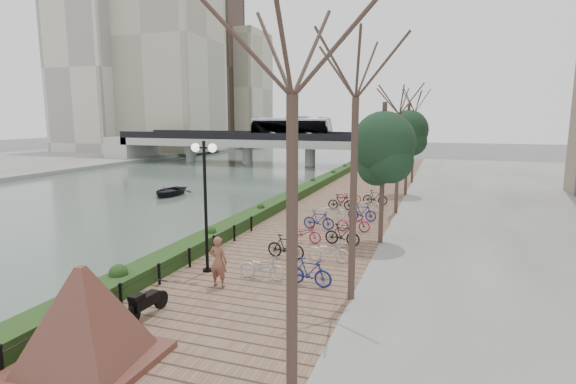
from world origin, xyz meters
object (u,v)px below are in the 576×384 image
at_px(granite_monument, 84,317).
at_px(motorcycle, 147,301).
at_px(pedestrian, 218,262).
at_px(boat, 169,191).
at_px(lamppost, 205,179).

relative_size(granite_monument, motorcycle, 3.12).
relative_size(granite_monument, pedestrian, 2.62).
distance_m(granite_monument, pedestrian, 5.62).
relative_size(motorcycle, boat, 0.40).
bearing_deg(motorcycle, granite_monument, -78.40).
distance_m(lamppost, pedestrian, 3.17).
height_order(lamppost, boat, lamppost).
bearing_deg(motorcycle, boat, 126.99).
bearing_deg(lamppost, granite_monument, -84.77).
xyz_separation_m(lamppost, motorcycle, (0.29, -4.08, -3.10)).
bearing_deg(granite_monument, boat, 119.86).
bearing_deg(boat, pedestrian, -53.09).
distance_m(granite_monument, lamppost, 7.25).
xyz_separation_m(granite_monument, boat, (-13.33, 23.22, -1.34)).
distance_m(lamppost, boat, 21.05).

